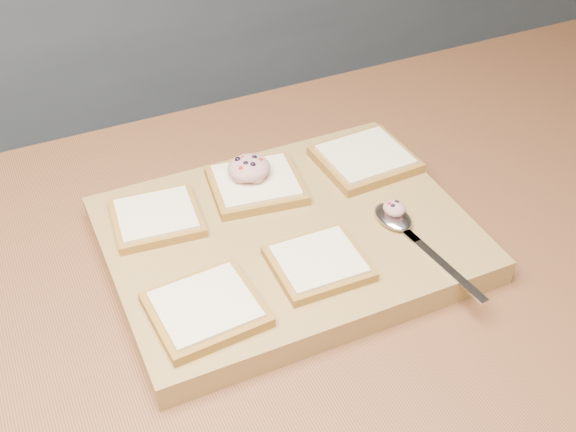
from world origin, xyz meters
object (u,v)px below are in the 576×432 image
Objects in this scene: tuna_salad_dollop at (249,168)px; cutting_board at (288,239)px; bread_far_center at (256,184)px; spoon at (400,224)px.

cutting_board is at bearing -84.13° from tuna_salad_dollop.
spoon is at bearing -47.50° from bread_far_center.
tuna_salad_dollop reaches higher than cutting_board.
tuna_salad_dollop is 0.29× the size of spoon.
tuna_salad_dollop is 0.22m from spoon.
tuna_salad_dollop is at bearing 95.87° from cutting_board.
tuna_salad_dollop reaches higher than spoon.
tuna_salad_dollop is (-0.01, 0.01, 0.02)m from bread_far_center.
tuna_salad_dollop is at bearing 116.22° from bread_far_center.
spoon reaches higher than cutting_board.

